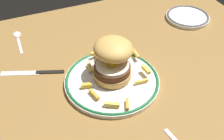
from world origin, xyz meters
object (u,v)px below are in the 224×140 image
object	(u,v)px
burger	(113,59)
spoon	(17,36)
side_plate	(188,17)
knife	(38,72)
dinner_plate	(112,80)

from	to	relation	value
burger	spoon	bearing A→B (deg)	124.28
spoon	side_plate	bearing A→B (deg)	-12.28
burger	knife	world-z (taller)	burger
burger	knife	distance (cm)	22.54
burger	spoon	world-z (taller)	burger
burger	spoon	size ratio (longest dim) A/B	1.12
dinner_plate	side_plate	world-z (taller)	same
side_plate	dinner_plate	bearing A→B (deg)	-152.54
spoon	knife	bearing A→B (deg)	-83.41
side_plate	knife	world-z (taller)	side_plate
burger	knife	bearing A→B (deg)	151.05
dinner_plate	side_plate	distance (cm)	43.45
burger	side_plate	xyz separation A→B (cm)	(37.56, 18.37, -6.05)
side_plate	spoon	size ratio (longest dim) A/B	1.16
dinner_plate	spoon	world-z (taller)	dinner_plate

